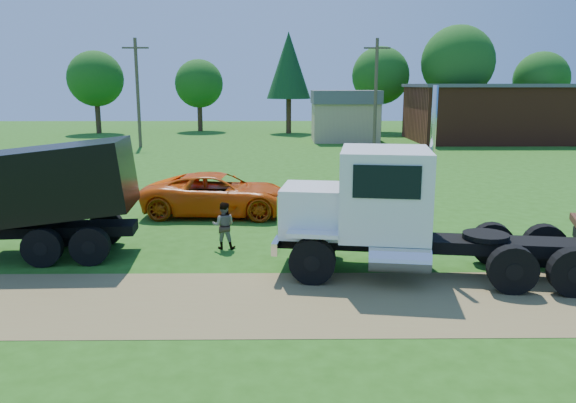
{
  "coord_description": "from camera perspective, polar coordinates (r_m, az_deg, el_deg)",
  "views": [
    {
      "loc": [
        -1.95,
        -12.99,
        5.23
      ],
      "look_at": [
        -1.75,
        4.4,
        1.6
      ],
      "focal_mm": 35.0,
      "sensor_mm": 36.0,
      "label": 1
    }
  ],
  "objects": [
    {
      "name": "dirt_track",
      "position": [
        14.14,
        7.41,
        -10.0
      ],
      "size": [
        120.0,
        4.2,
        0.01
      ],
      "primitive_type": "cube",
      "color": "olive",
      "rests_on": "ground"
    },
    {
      "name": "tree_row",
      "position": [
        62.63,
        6.75,
        12.9
      ],
      "size": [
        53.92,
        10.39,
        11.42
      ],
      "color": "#342415",
      "rests_on": "ground"
    },
    {
      "name": "orange_pickup",
      "position": [
        23.02,
        -6.98,
        0.75
      ],
      "size": [
        6.32,
        3.2,
        1.71
      ],
      "primitive_type": "imported",
      "rotation": [
        0.0,
        0.0,
        1.51
      ],
      "color": "#E2540A",
      "rests_on": "ground"
    },
    {
      "name": "tan_shed",
      "position": [
        53.4,
        5.8,
        8.73
      ],
      "size": [
        6.2,
        5.4,
        4.7
      ],
      "color": "tan",
      "rests_on": "ground"
    },
    {
      "name": "black_dump_truck",
      "position": [
        19.06,
        -26.76,
        0.73
      ],
      "size": [
        8.48,
        3.22,
        3.62
      ],
      "rotation": [
        0.0,
        0.0,
        0.09
      ],
      "color": "black",
      "rests_on": "ground"
    },
    {
      "name": "spectator_b",
      "position": [
        18.26,
        -6.55,
        -2.44
      ],
      "size": [
        0.78,
        0.62,
        1.53
      ],
      "primitive_type": "imported",
      "rotation": [
        0.0,
        0.0,
        3.08
      ],
      "color": "#999999",
      "rests_on": "ground"
    },
    {
      "name": "brick_building",
      "position": [
        56.68,
        20.18,
        8.49
      ],
      "size": [
        15.4,
        10.4,
        5.3
      ],
      "color": "brown",
      "rests_on": "ground"
    },
    {
      "name": "ground",
      "position": [
        14.14,
        7.41,
        -10.03
      ],
      "size": [
        140.0,
        140.0,
        0.0
      ],
      "primitive_type": "plane",
      "color": "#235412",
      "rests_on": "ground"
    },
    {
      "name": "white_semi_tractor",
      "position": [
        15.82,
        10.06,
        -0.99
      ],
      "size": [
        8.83,
        4.03,
        5.22
      ],
      "rotation": [
        0.0,
        0.0,
        -0.15
      ],
      "color": "black",
      "rests_on": "ground"
    },
    {
      "name": "utility_poles",
      "position": [
        48.65,
        8.91,
        11.05
      ],
      "size": [
        42.2,
        0.28,
        9.0
      ],
      "color": "brown",
      "rests_on": "ground"
    }
  ]
}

